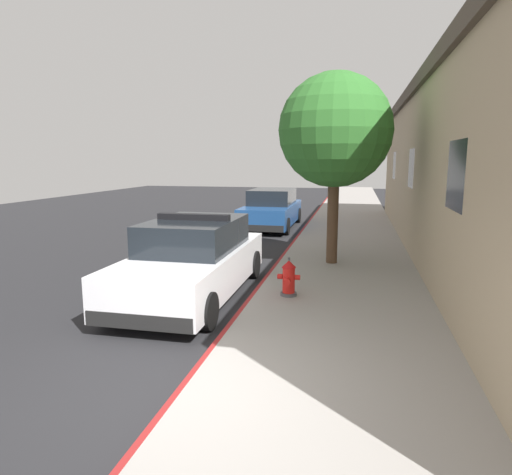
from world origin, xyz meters
name	(u,v)px	position (x,y,z in m)	size (l,w,h in m)	color
ground_plane	(174,242)	(-4.31, 10.00, -0.10)	(30.85, 60.00, 0.20)	#232326
sidewalk_pavement	(348,244)	(1.69, 10.00, 0.07)	(3.38, 60.00, 0.14)	gray
curb_painted_edge	(295,242)	(-0.04, 10.00, 0.07)	(0.08, 60.00, 0.14)	maroon
police_cruiser	(194,260)	(-1.28, 3.81, 0.74)	(1.94, 4.84, 1.68)	white
parked_car_silver_ahead	(272,209)	(-1.45, 13.44, 0.74)	(1.94, 4.84, 1.56)	navy
fire_hydrant	(289,278)	(0.66, 3.81, 0.49)	(0.44, 0.40, 0.76)	#4C4C51
street_tree	(335,131)	(1.32, 6.89, 3.44)	(2.80, 2.80, 4.72)	brown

